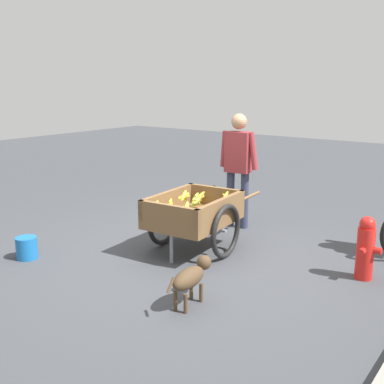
% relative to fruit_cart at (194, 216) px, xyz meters
% --- Properties ---
extents(ground_plane, '(24.00, 24.00, 0.00)m').
position_rel_fruit_cart_xyz_m(ground_plane, '(0.15, 0.07, -0.44)').
color(ground_plane, '#3D3F44').
extents(fruit_cart, '(1.70, 0.98, 0.73)m').
position_rel_fruit_cart_xyz_m(fruit_cart, '(0.00, 0.00, 0.00)').
color(fruit_cart, brown).
rests_on(fruit_cart, ground).
extents(vendor_person, '(0.22, 0.58, 1.58)m').
position_rel_fruit_cart_xyz_m(vendor_person, '(-1.14, -0.08, 0.50)').
color(vendor_person, '#333851').
rests_on(vendor_person, ground).
extents(dog, '(0.67, 0.21, 0.40)m').
position_rel_fruit_cart_xyz_m(dog, '(1.16, 0.82, -0.17)').
color(dog, '#4C3823').
rests_on(dog, ground).
extents(fire_hydrant, '(0.25, 0.25, 0.67)m').
position_rel_fruit_cart_xyz_m(fire_hydrant, '(-0.37, 1.91, -0.10)').
color(fire_hydrant, red).
rests_on(fire_hydrant, ground).
extents(plastic_bucket, '(0.24, 0.24, 0.25)m').
position_rel_fruit_cart_xyz_m(plastic_bucket, '(1.36, -1.39, -0.31)').
color(plastic_bucket, '#1966B2').
rests_on(plastic_bucket, ground).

